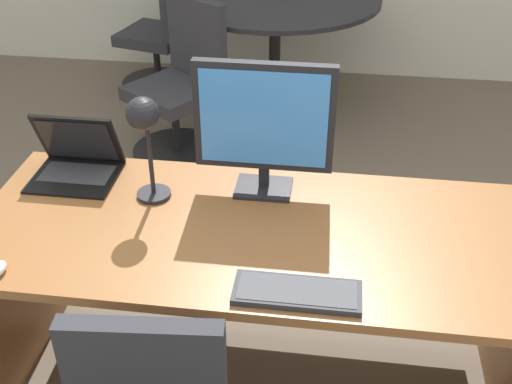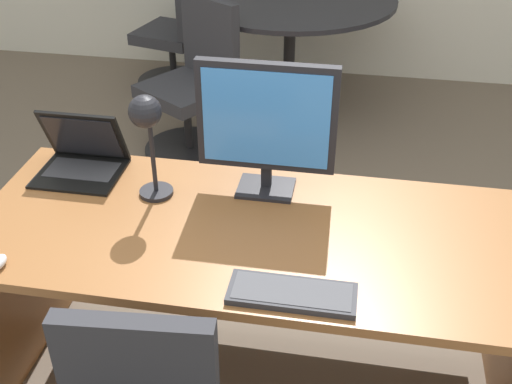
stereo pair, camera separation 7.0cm
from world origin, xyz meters
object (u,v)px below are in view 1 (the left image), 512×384
Objects in this scene: keyboard at (297,293)px; desk at (257,270)px; desk_lamp at (145,127)px; meeting_table at (275,24)px; monitor at (263,121)px; laptop at (77,156)px; meeting_chair_far at (162,44)px; meeting_chair_near at (181,95)px.

desk is at bearing 114.89° from keyboard.
desk_lamp is 0.28× the size of meeting_table.
keyboard is (0.17, -0.54, -0.26)m from monitor.
laptop is (-0.70, 0.03, -0.20)m from monitor.
desk_lamp is (-0.54, 0.42, 0.27)m from keyboard.
desk_lamp is 2.82m from meeting_chair_far.
meeting_chair_far is (-1.07, 2.71, -0.20)m from desk.
meeting_chair_near is (-0.86, 2.10, -0.39)m from keyboard.
meeting_chair_far reaches higher than desk.
laptop is 0.78× the size of desk_lamp.
laptop reaches higher than meeting_chair_far.
laptop is at bearing -81.48° from meeting_chair_far.
keyboard is 0.26× the size of meeting_table.
meeting_table is (-0.20, 2.30, -0.43)m from monitor.
laptop is 1.60m from meeting_chair_near.
monitor is at bearing -84.91° from meeting_table.
desk is 0.64m from desk_lamp.
meeting_chair_far is (-0.38, 0.96, -0.04)m from meeting_chair_near.
meeting_chair_far is at bearing 104.74° from desk_lamp.
meeting_chair_near is (-0.70, 1.75, -0.16)m from desk.
desk is 6.12× the size of laptop.
meeting_chair_far is (-0.87, 0.22, -0.26)m from meeting_table.
desk_lamp is at bearing -162.61° from monitor.
desk is at bearing -89.24° from monitor.
keyboard reaches higher than desk.
keyboard is 2.87m from meeting_table.
keyboard is at bearing -65.11° from desk.
meeting_table is (-0.37, 2.84, -0.17)m from keyboard.
meeting_chair_near is 1.03m from meeting_chair_far.
monitor is 0.40m from desk_lamp.
meeting_chair_far is at bearing 98.52° from laptop.
laptop is 1.04m from keyboard.
meeting_table is (-0.21, 2.49, 0.06)m from desk.
meeting_chair_far is at bearing 111.44° from meeting_chair_near.
laptop is 0.84× the size of keyboard.
keyboard is 0.39× the size of meeting_chair_near.
keyboard is 2.30m from meeting_chair_near.
meeting_chair_near is at bearing 89.86° from laptop.
desk is at bearing -17.01° from laptop.
monitor is at bearing -66.01° from meeting_chair_near.
laptop is 2.34m from meeting_table.
meeting_chair_near is at bearing -68.56° from meeting_chair_far.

